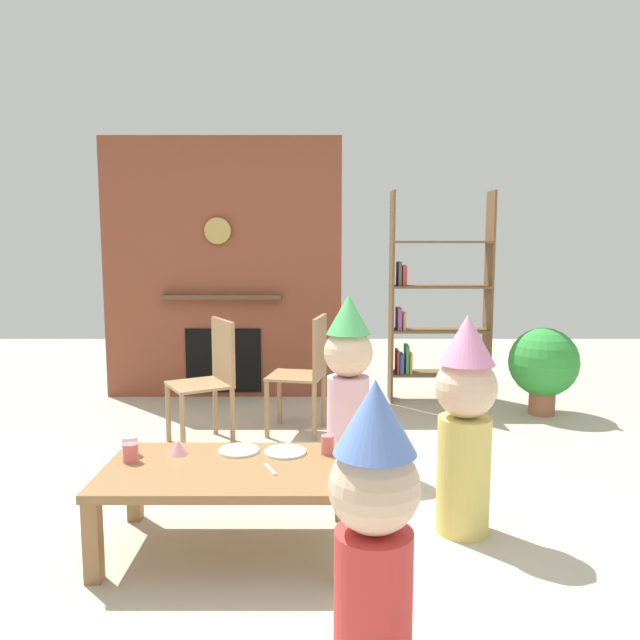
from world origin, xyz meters
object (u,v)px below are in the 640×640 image
object	(u,v)px
paper_cup_near_left	(127,446)
potted_plant_tall	(540,364)
child_in_pink	(462,419)
dining_chair_middle	(305,367)
birthday_cake_slice	(175,448)
paper_cup_near_right	(325,445)
coffee_table	(226,478)
paper_plate_front	(236,451)
child_by_the_chairs	(345,378)
dining_chair_left	(208,374)
paper_cup_center	(128,453)
paper_plate_rear	(283,452)
child_with_cone_hat	(371,533)
bookshelf	(430,307)

from	to	relation	value
paper_cup_near_left	potted_plant_tall	bearing A→B (deg)	37.28
child_in_pink	dining_chair_middle	world-z (taller)	child_in_pink
child_in_pink	dining_chair_middle	size ratio (longest dim) A/B	1.23
birthday_cake_slice	potted_plant_tall	bearing A→B (deg)	39.75
paper_cup_near_right	coffee_table	bearing A→B (deg)	-160.01
paper_plate_front	child_in_pink	world-z (taller)	child_in_pink
paper_plate_front	child_by_the_chairs	world-z (taller)	child_by_the_chairs
child_in_pink	potted_plant_tall	size ratio (longest dim) A/B	1.50
potted_plant_tall	dining_chair_left	bearing A→B (deg)	-164.29
paper_cup_near_right	paper_cup_center	size ratio (longest dim) A/B	1.07
paper_cup_center	coffee_table	bearing A→B (deg)	-7.08
paper_plate_rear	potted_plant_tall	distance (m)	2.95
coffee_table	paper_plate_front	size ratio (longest dim) A/B	5.73
child_in_pink	child_by_the_chairs	size ratio (longest dim) A/B	0.98
paper_cup_near_left	birthday_cake_slice	world-z (taller)	paper_cup_near_left
paper_cup_center	child_in_pink	distance (m)	1.64
paper_plate_front	dining_chair_left	world-z (taller)	dining_chair_left
potted_plant_tall	birthday_cake_slice	bearing A→B (deg)	-140.25
coffee_table	potted_plant_tall	xyz separation A→B (m)	(2.31, 2.31, 0.09)
birthday_cake_slice	child_with_cone_hat	xyz separation A→B (m)	(0.87, -1.14, 0.11)
paper_cup_near_right	birthday_cake_slice	distance (m)	0.74
bookshelf	child_in_pink	bearing A→B (deg)	-96.69
coffee_table	child_by_the_chairs	xyz separation A→B (m)	(0.61, 1.05, 0.25)
bookshelf	dining_chair_left	size ratio (longest dim) A/B	2.11
paper_cup_near_left	paper_plate_rear	bearing A→B (deg)	2.03
paper_cup_center	dining_chair_left	world-z (taller)	dining_chair_left
paper_cup_near_left	paper_plate_front	xyz separation A→B (m)	(0.53, 0.05, -0.04)
bookshelf	dining_chair_middle	world-z (taller)	bookshelf
potted_plant_tall	paper_plate_rear	bearing A→B (deg)	-134.06
paper_plate_rear	paper_plate_front	bearing A→B (deg)	175.18
paper_plate_front	potted_plant_tall	xyz separation A→B (m)	(2.29, 2.10, 0.02)
paper_cup_near_right	child_by_the_chairs	size ratio (longest dim) A/B	0.08
paper_cup_near_right	paper_plate_front	world-z (taller)	paper_cup_near_right
birthday_cake_slice	child_in_pink	xyz separation A→B (m)	(1.42, 0.01, 0.14)
potted_plant_tall	paper_plate_front	bearing A→B (deg)	-137.44
child_with_cone_hat	coffee_table	bearing A→B (deg)	0.00
child_in_pink	coffee_table	bearing A→B (deg)	0.00
child_with_cone_hat	dining_chair_middle	xyz separation A→B (m)	(-0.26, 2.77, -0.04)
paper_plate_rear	child_by_the_chairs	xyz separation A→B (m)	(0.35, 0.87, 0.19)
paper_cup_center	child_with_cone_hat	xyz separation A→B (m)	(1.08, -1.04, 0.10)
paper_plate_front	dining_chair_left	bearing A→B (deg)	105.38
potted_plant_tall	child_by_the_chairs	bearing A→B (deg)	-143.54
dining_chair_middle	potted_plant_tall	bearing A→B (deg)	-154.07
dining_chair_middle	potted_plant_tall	distance (m)	2.04
paper_plate_rear	coffee_table	bearing A→B (deg)	-144.19
coffee_table	child_with_cone_hat	world-z (taller)	child_with_cone_hat
paper_plate_rear	dining_chair_left	size ratio (longest dim) A/B	0.23
dining_chair_middle	bookshelf	bearing A→B (deg)	-127.12
paper_plate_rear	child_with_cone_hat	size ratio (longest dim) A/B	0.20
paper_cup_near_left	child_by_the_chairs	world-z (taller)	child_by_the_chairs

